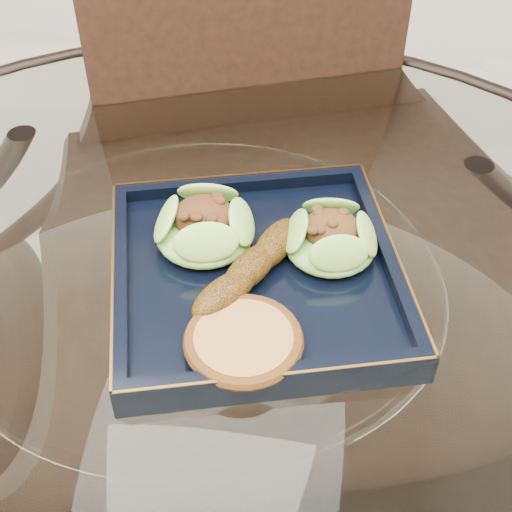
# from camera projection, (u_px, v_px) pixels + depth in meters

# --- Properties ---
(dining_table) EXTENTS (1.13, 1.13, 0.77)m
(dining_table) POSITION_uv_depth(u_px,v_px,m) (212.00, 418.00, 0.78)
(dining_table) COLOR white
(dining_table) RESTS_ON ground
(dining_chair) EXTENTS (0.58, 0.58, 1.05)m
(dining_chair) POSITION_uv_depth(u_px,v_px,m) (271.00, 235.00, 1.01)
(dining_chair) COLOR black
(dining_chair) RESTS_ON ground
(navy_plate) EXTENTS (0.33, 0.33, 0.02)m
(navy_plate) POSITION_uv_depth(u_px,v_px,m) (256.00, 278.00, 0.69)
(navy_plate) COLOR black
(navy_plate) RESTS_ON dining_table
(lettuce_wrap_left) EXTENTS (0.12, 0.12, 0.03)m
(lettuce_wrap_left) POSITION_uv_depth(u_px,v_px,m) (204.00, 229.00, 0.70)
(lettuce_wrap_left) COLOR olive
(lettuce_wrap_left) RESTS_ON navy_plate
(lettuce_wrap_right) EXTENTS (0.11, 0.11, 0.03)m
(lettuce_wrap_right) POSITION_uv_depth(u_px,v_px,m) (330.00, 240.00, 0.69)
(lettuce_wrap_right) COLOR #4E9029
(lettuce_wrap_right) RESTS_ON navy_plate
(roasted_plantain) EXTENTS (0.10, 0.15, 0.03)m
(roasted_plantain) POSITION_uv_depth(u_px,v_px,m) (250.00, 268.00, 0.66)
(roasted_plantain) COLOR #573509
(roasted_plantain) RESTS_ON navy_plate
(crumb_patty) EXTENTS (0.11, 0.11, 0.02)m
(crumb_patty) POSITION_uv_depth(u_px,v_px,m) (244.00, 342.00, 0.61)
(crumb_patty) COLOR #B3753B
(crumb_patty) RESTS_ON navy_plate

